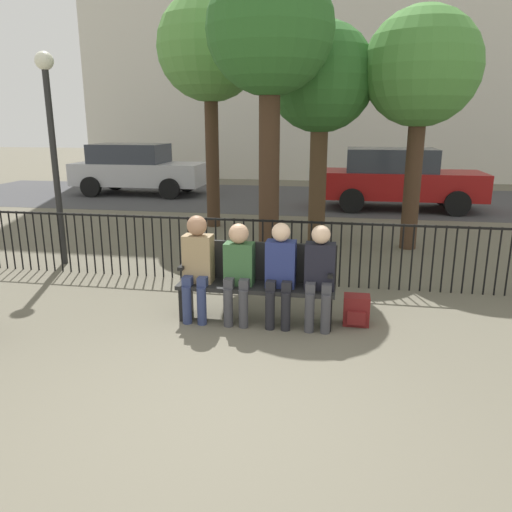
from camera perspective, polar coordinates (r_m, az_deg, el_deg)
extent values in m
plane|color=#605B4C|center=(4.22, -5.18, -17.99)|extent=(80.00, 80.00, 0.00)
cube|color=black|center=(5.88, 0.00, -3.53)|extent=(1.85, 0.45, 0.05)
cube|color=black|center=(5.98, 0.33, -0.59)|extent=(1.85, 0.05, 0.47)
cube|color=black|center=(6.15, -7.99, -5.04)|extent=(0.06, 0.38, 0.40)
cube|color=black|center=(5.87, 8.39, -6.05)|extent=(0.06, 0.38, 0.40)
cube|color=black|center=(6.01, -8.14, -1.01)|extent=(0.06, 0.38, 0.04)
cube|color=black|center=(5.73, 8.56, -1.84)|extent=(0.06, 0.38, 0.04)
cylinder|color=navy|center=(5.92, -7.90, -5.59)|extent=(0.11, 0.11, 0.45)
cylinder|color=navy|center=(5.87, -6.22, -5.72)|extent=(0.11, 0.11, 0.45)
cube|color=navy|center=(5.92, -7.70, -2.76)|extent=(0.11, 0.20, 0.12)
cube|color=navy|center=(5.87, -6.02, -2.86)|extent=(0.11, 0.20, 0.12)
cube|color=#997F59|center=(5.94, -6.60, -0.30)|extent=(0.34, 0.22, 0.57)
sphere|color=#A37556|center=(5.83, -6.77, 3.48)|extent=(0.24, 0.24, 0.24)
cylinder|color=#3D3D42|center=(5.79, -3.21, -5.94)|extent=(0.11, 0.11, 0.45)
cylinder|color=#3D3D42|center=(5.76, -1.45, -6.06)|extent=(0.11, 0.11, 0.45)
cube|color=#3D3D42|center=(5.79, -3.02, -3.04)|extent=(0.11, 0.20, 0.12)
cube|color=#3D3D42|center=(5.76, -1.27, -3.14)|extent=(0.11, 0.20, 0.12)
cube|color=#335B33|center=(5.83, -1.92, -0.88)|extent=(0.34, 0.22, 0.50)
sphere|color=tan|center=(5.72, -1.99, 2.58)|extent=(0.23, 0.23, 0.23)
cylinder|color=black|center=(5.71, 1.61, -6.25)|extent=(0.11, 0.11, 0.45)
cylinder|color=black|center=(5.69, 3.41, -6.36)|extent=(0.11, 0.11, 0.45)
cube|color=black|center=(5.71, 1.78, -3.31)|extent=(0.11, 0.20, 0.12)
cube|color=black|center=(5.69, 3.57, -3.41)|extent=(0.11, 0.20, 0.12)
cube|color=navy|center=(5.75, 2.86, -0.90)|extent=(0.34, 0.22, 0.54)
sphere|color=beige|center=(5.64, 2.88, 2.73)|extent=(0.21, 0.21, 0.21)
cylinder|color=#3D3D42|center=(5.66, 6.13, -6.50)|extent=(0.11, 0.11, 0.45)
cylinder|color=#3D3D42|center=(5.66, 7.96, -6.60)|extent=(0.11, 0.11, 0.45)
cube|color=#3D3D42|center=(5.67, 6.28, -3.54)|extent=(0.11, 0.20, 0.12)
cube|color=#3D3D42|center=(5.66, 8.10, -3.63)|extent=(0.11, 0.20, 0.12)
cube|color=black|center=(5.71, 7.32, -1.15)|extent=(0.34, 0.22, 0.53)
sphere|color=beige|center=(5.60, 7.44, 2.45)|extent=(0.21, 0.21, 0.21)
cube|color=maroon|center=(5.98, 11.39, -6.05)|extent=(0.30, 0.22, 0.35)
cube|color=maroon|center=(5.87, 11.39, -6.99)|extent=(0.21, 0.04, 0.16)
cylinder|color=black|center=(8.94, -26.86, 1.65)|extent=(0.02, 0.02, 0.95)
cylinder|color=black|center=(8.86, -26.13, 1.63)|extent=(0.02, 0.02, 0.95)
cylinder|color=black|center=(8.78, -25.39, 1.60)|extent=(0.02, 0.02, 0.95)
cylinder|color=black|center=(8.70, -24.64, 1.57)|extent=(0.02, 0.02, 0.95)
cylinder|color=black|center=(8.62, -23.87, 1.54)|extent=(0.02, 0.02, 0.95)
cylinder|color=black|center=(8.54, -23.09, 1.52)|extent=(0.02, 0.02, 0.95)
cylinder|color=black|center=(8.47, -22.29, 1.49)|extent=(0.02, 0.02, 0.95)
cylinder|color=black|center=(8.40, -21.48, 1.46)|extent=(0.02, 0.02, 0.95)
cylinder|color=black|center=(8.32, -20.66, 1.42)|extent=(0.02, 0.02, 0.95)
cylinder|color=black|center=(8.25, -19.82, 1.39)|extent=(0.02, 0.02, 0.95)
cylinder|color=black|center=(8.19, -18.97, 1.36)|extent=(0.02, 0.02, 0.95)
cylinder|color=black|center=(8.12, -18.10, 1.33)|extent=(0.02, 0.02, 0.95)
cylinder|color=black|center=(8.05, -17.22, 1.29)|extent=(0.02, 0.02, 0.95)
cylinder|color=black|center=(7.99, -16.33, 1.26)|extent=(0.02, 0.02, 0.95)
cylinder|color=black|center=(7.93, -15.42, 1.22)|extent=(0.02, 0.02, 0.95)
cylinder|color=black|center=(7.87, -14.50, 1.18)|extent=(0.02, 0.02, 0.95)
cylinder|color=black|center=(7.82, -13.56, 1.14)|extent=(0.02, 0.02, 0.95)
cylinder|color=black|center=(7.76, -12.61, 1.11)|extent=(0.02, 0.02, 0.95)
cylinder|color=black|center=(7.71, -11.65, 1.07)|extent=(0.02, 0.02, 0.95)
cylinder|color=black|center=(7.66, -10.68, 1.03)|extent=(0.02, 0.02, 0.95)
cylinder|color=black|center=(7.61, -9.69, 0.98)|extent=(0.02, 0.02, 0.95)
cylinder|color=black|center=(7.57, -8.69, 0.94)|extent=(0.02, 0.02, 0.95)
cylinder|color=black|center=(7.52, -7.68, 0.90)|extent=(0.02, 0.02, 0.95)
cylinder|color=black|center=(7.48, -6.66, 0.86)|extent=(0.02, 0.02, 0.95)
cylinder|color=black|center=(7.45, -5.63, 0.81)|extent=(0.02, 0.02, 0.95)
cylinder|color=black|center=(7.41, -4.58, 0.77)|extent=(0.02, 0.02, 0.95)
cylinder|color=black|center=(7.38, -3.53, 0.72)|extent=(0.02, 0.02, 0.95)
cylinder|color=black|center=(7.35, -2.47, 0.67)|extent=(0.02, 0.02, 0.95)
cylinder|color=black|center=(7.32, -1.40, 0.63)|extent=(0.02, 0.02, 0.95)
cylinder|color=black|center=(7.29, -0.32, 0.58)|extent=(0.02, 0.02, 0.95)
cylinder|color=black|center=(7.27, 0.77, 0.53)|extent=(0.02, 0.02, 0.95)
cylinder|color=black|center=(7.25, 1.86, 0.48)|extent=(0.02, 0.02, 0.95)
cylinder|color=black|center=(7.23, 2.96, 0.43)|extent=(0.02, 0.02, 0.95)
cylinder|color=black|center=(7.21, 4.06, 0.38)|extent=(0.02, 0.02, 0.95)
cylinder|color=black|center=(7.20, 5.17, 0.33)|extent=(0.02, 0.02, 0.95)
cylinder|color=black|center=(7.19, 6.28, 0.28)|extent=(0.02, 0.02, 0.95)
cylinder|color=black|center=(7.19, 7.39, 0.23)|extent=(0.02, 0.02, 0.95)
cylinder|color=black|center=(7.18, 8.51, 0.18)|extent=(0.02, 0.02, 0.95)
cylinder|color=black|center=(7.18, 9.62, 0.13)|extent=(0.02, 0.02, 0.95)
cylinder|color=black|center=(7.18, 10.74, 0.08)|extent=(0.02, 0.02, 0.95)
cylinder|color=black|center=(7.18, 11.85, 0.03)|extent=(0.02, 0.02, 0.95)
cylinder|color=black|center=(7.19, 12.97, -0.02)|extent=(0.02, 0.02, 0.95)
cylinder|color=black|center=(7.20, 14.08, -0.07)|extent=(0.02, 0.02, 0.95)
cylinder|color=black|center=(7.21, 15.19, -0.12)|extent=(0.02, 0.02, 0.95)
cylinder|color=black|center=(7.23, 16.29, -0.17)|extent=(0.02, 0.02, 0.95)
cylinder|color=black|center=(7.24, 17.39, -0.22)|extent=(0.02, 0.02, 0.95)
cylinder|color=black|center=(7.26, 18.48, -0.27)|extent=(0.02, 0.02, 0.95)
cylinder|color=black|center=(7.29, 19.57, -0.32)|extent=(0.02, 0.02, 0.95)
cylinder|color=black|center=(7.31, 20.65, -0.37)|extent=(0.02, 0.02, 0.95)
cylinder|color=black|center=(7.34, 21.72, -0.42)|extent=(0.02, 0.02, 0.95)
cylinder|color=black|center=(7.37, 22.78, -0.46)|extent=(0.02, 0.02, 0.95)
cylinder|color=black|center=(7.40, 23.84, -0.51)|extent=(0.02, 0.02, 0.95)
cylinder|color=black|center=(7.44, 24.88, -0.56)|extent=(0.02, 0.02, 0.95)
cylinder|color=black|center=(7.48, 25.92, -0.60)|extent=(0.02, 0.02, 0.95)
cylinder|color=black|center=(7.52, 26.94, -0.65)|extent=(0.02, 0.02, 0.95)
cube|color=black|center=(7.14, 2.05, 4.01)|extent=(9.00, 0.03, 0.03)
cylinder|color=#422D1E|center=(8.41, 1.51, 10.09)|extent=(0.34, 0.34, 3.14)
sphere|color=#2D6628|center=(8.49, 1.62, 24.52)|extent=(2.01, 2.01, 2.01)
cylinder|color=#4C3823|center=(9.74, 7.08, 8.90)|extent=(0.33, 0.33, 2.54)
sphere|color=#2D6628|center=(9.72, 7.44, 19.60)|extent=(1.98, 1.98, 1.98)
cylinder|color=#422D1E|center=(11.27, -5.02, 11.47)|extent=(0.29, 0.29, 3.21)
sphere|color=#569342|center=(11.35, -5.30, 22.70)|extent=(2.23, 2.23, 2.23)
cylinder|color=#422D1E|center=(9.61, 17.49, 8.58)|extent=(0.30, 0.30, 2.66)
sphere|color=#478438|center=(9.60, 18.43, 19.80)|extent=(2.01, 2.01, 2.01)
cylinder|color=black|center=(8.72, -21.95, 9.11)|extent=(0.10, 0.10, 3.11)
sphere|color=silver|center=(8.73, -23.06, 19.85)|extent=(0.28, 0.28, 0.28)
cube|color=#3D3D3F|center=(15.61, 6.41, 6.52)|extent=(24.00, 6.00, 0.01)
cube|color=maroon|center=(14.14, 16.26, 7.86)|extent=(4.20, 1.70, 0.70)
cube|color=#2D333D|center=(14.05, 15.16, 10.56)|extent=(2.31, 1.56, 0.60)
cylinder|color=black|center=(13.54, 22.02, 5.57)|extent=(0.64, 0.20, 0.64)
cylinder|color=black|center=(15.23, 20.74, 6.63)|extent=(0.64, 0.20, 0.64)
cylinder|color=black|center=(13.25, 10.89, 6.21)|extent=(0.64, 0.20, 0.64)
cylinder|color=black|center=(14.97, 10.84, 7.21)|extent=(0.64, 0.20, 0.64)
cube|color=#B7B7BC|center=(16.87, -13.11, 9.14)|extent=(4.20, 1.70, 0.70)
cube|color=#2D333D|center=(16.94, -14.24, 11.30)|extent=(2.31, 1.56, 0.60)
cylinder|color=black|center=(15.63, -9.84, 7.57)|extent=(0.64, 0.20, 0.64)
cylinder|color=black|center=(17.26, -7.89, 8.34)|extent=(0.64, 0.20, 0.64)
cylinder|color=black|center=(16.69, -18.36, 7.50)|extent=(0.64, 0.20, 0.64)
cylinder|color=black|center=(18.23, -15.79, 8.27)|extent=(0.64, 0.20, 0.64)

